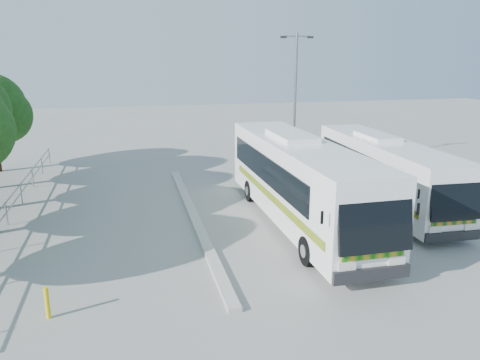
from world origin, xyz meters
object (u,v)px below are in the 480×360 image
object	(u,v)px
lamppost	(295,96)
bollard	(47,303)
coach_main	(299,180)
coach_adjacent	(384,170)

from	to	relation	value
lamppost	bollard	xyz separation A→B (m)	(-12.32, -14.79, -4.05)
lamppost	coach_main	bearing A→B (deg)	-105.78
lamppost	bollard	size ratio (longest dim) A/B	8.97
coach_adjacent	lamppost	xyz separation A→B (m)	(-1.61, 7.89, 2.83)
coach_main	bollard	world-z (taller)	coach_main
coach_main	lamppost	xyz separation A→B (m)	(3.17, 9.36, 2.60)
coach_adjacent	bollard	distance (m)	15.60
coach_main	bollard	distance (m)	10.74
coach_main	lamppost	size ratio (longest dim) A/B	1.53
coach_main	coach_adjacent	world-z (taller)	coach_main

